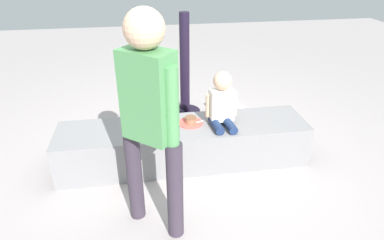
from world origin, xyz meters
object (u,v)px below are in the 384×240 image
object	(u,v)px
cake_box_white	(226,108)
handbag_black_leather	(176,125)
adult_standing	(149,110)
cake_plate	(191,121)
party_cup_red	(244,118)
water_bottle_near_gift	(165,97)
gift_bag	(131,130)
handbag_brown_canvas	(137,108)
child_seated	(222,102)

from	to	relation	value
cake_box_white	handbag_black_leather	world-z (taller)	handbag_black_leather
adult_standing	cake_plate	xyz separation A→B (m)	(0.38, 0.79, -0.52)
party_cup_red	water_bottle_near_gift	bearing A→B (deg)	143.45
water_bottle_near_gift	handbag_black_leather	world-z (taller)	handbag_black_leather
gift_bag	handbag_brown_canvas	distance (m)	0.60
handbag_black_leather	handbag_brown_canvas	size ratio (longest dim) A/B	0.96
party_cup_red	handbag_brown_canvas	size ratio (longest dim) A/B	0.36
adult_standing	handbag_black_leather	xyz separation A→B (m)	(0.30, 1.30, -0.82)
adult_standing	party_cup_red	xyz separation A→B (m)	(1.09, 1.42, -0.86)
party_cup_red	handbag_brown_canvas	distance (m)	1.25
child_seated	gift_bag	distance (m)	1.03
adult_standing	gift_bag	xyz separation A→B (m)	(-0.18, 1.17, -0.77)
child_seated	handbag_brown_canvas	world-z (taller)	child_seated
cake_box_white	water_bottle_near_gift	bearing A→B (deg)	155.11
cake_box_white	handbag_black_leather	size ratio (longest dim) A/B	1.12
gift_bag	cake_box_white	xyz separation A→B (m)	(1.13, 0.55, -0.09)
cake_plate	cake_box_white	xyz separation A→B (m)	(0.57, 0.93, -0.34)
party_cup_red	handbag_brown_canvas	bearing A→B (deg)	163.94
cake_box_white	cake_plate	bearing A→B (deg)	-121.68
child_seated	water_bottle_near_gift	world-z (taller)	child_seated
gift_bag	handbag_brown_canvas	bearing A→B (deg)	83.56
adult_standing	cake_box_white	distance (m)	2.15
water_bottle_near_gift	handbag_black_leather	xyz separation A→B (m)	(0.06, -0.75, -0.01)
cake_plate	child_seated	bearing A→B (deg)	-9.62
cake_box_white	handbag_brown_canvas	xyz separation A→B (m)	(-1.06, 0.04, 0.05)
gift_bag	handbag_black_leather	world-z (taller)	gift_bag
party_cup_red	handbag_brown_canvas	xyz separation A→B (m)	(-1.20, 0.35, 0.05)
handbag_brown_canvas	adult_standing	bearing A→B (deg)	-86.44
adult_standing	water_bottle_near_gift	bearing A→B (deg)	83.22
water_bottle_near_gift	handbag_brown_canvas	xyz separation A→B (m)	(-0.35, -0.28, -0.00)
adult_standing	handbag_brown_canvas	bearing A→B (deg)	93.56
cake_plate	party_cup_red	bearing A→B (deg)	41.32
child_seated	adult_standing	bearing A→B (deg)	-130.95
gift_bag	handbag_black_leather	size ratio (longest dim) A/B	1.08
adult_standing	handbag_brown_canvas	xyz separation A→B (m)	(-0.11, 1.76, -0.81)
cake_plate	handbag_brown_canvas	xyz separation A→B (m)	(-0.49, 0.97, -0.29)
child_seated	party_cup_red	size ratio (longest dim) A/B	4.23
party_cup_red	handbag_black_leather	size ratio (longest dim) A/B	0.38
adult_standing	water_bottle_near_gift	distance (m)	2.21
adult_standing	water_bottle_near_gift	world-z (taller)	adult_standing
child_seated	water_bottle_near_gift	bearing A→B (deg)	107.13
party_cup_red	handbag_black_leather	distance (m)	0.80
handbag_black_leather	party_cup_red	bearing A→B (deg)	8.63
water_bottle_near_gift	party_cup_red	bearing A→B (deg)	-36.55
child_seated	water_bottle_near_gift	xyz separation A→B (m)	(-0.40, 1.30, -0.48)
party_cup_red	cake_box_white	xyz separation A→B (m)	(-0.14, 0.30, -0.00)
child_seated	cake_box_white	size ratio (longest dim) A/B	1.44
handbag_brown_canvas	handbag_black_leather	bearing A→B (deg)	-48.68
water_bottle_near_gift	gift_bag	bearing A→B (deg)	-115.59
water_bottle_near_gift	handbag_black_leather	bearing A→B (deg)	-85.69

